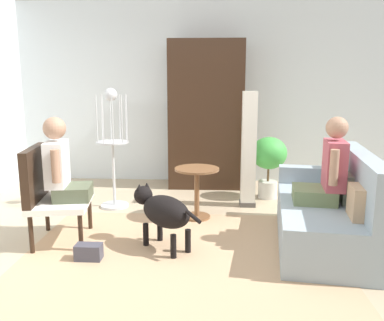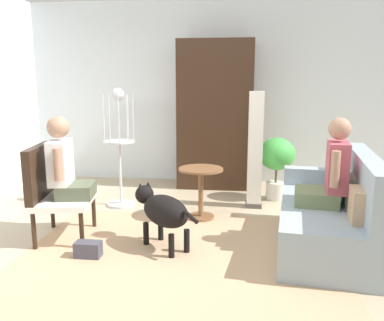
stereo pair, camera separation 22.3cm
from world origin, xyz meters
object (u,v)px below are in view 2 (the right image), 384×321
object	(u,v)px
bird_cage_stand	(119,147)
armoire_cabinet	(215,115)
round_end_table	(201,186)
handbag	(88,250)
armchair	(51,186)
person_on_armchair	(65,164)
column_lamp	(255,151)
potted_plant	(277,159)
couch	(333,216)
person_on_couch	(330,172)
dog	(163,210)

from	to	relation	value
bird_cage_stand	armoire_cabinet	bearing A→B (deg)	44.68
round_end_table	handbag	bearing A→B (deg)	-128.15
armchair	round_end_table	size ratio (longest dim) A/B	1.59
person_on_armchair	column_lamp	xyz separation A→B (m)	(1.95, 1.26, -0.04)
person_on_armchair	potted_plant	xyz separation A→B (m)	(2.26, 1.64, -0.21)
couch	round_end_table	world-z (taller)	couch
round_end_table	potted_plant	bearing A→B (deg)	43.40
round_end_table	bird_cage_stand	distance (m)	1.21
handbag	column_lamp	bearing A→B (deg)	47.46
person_on_couch	bird_cage_stand	bearing A→B (deg)	155.11
round_end_table	column_lamp	world-z (taller)	column_lamp
person_on_couch	round_end_table	xyz separation A→B (m)	(-1.29, 0.71, -0.36)
armchair	column_lamp	bearing A→B (deg)	31.57
dog	bird_cage_stand	bearing A→B (deg)	121.97
dog	handbag	world-z (taller)	dog
person_on_armchair	person_on_couch	bearing A→B (deg)	0.62
round_end_table	handbag	distance (m)	1.54
potted_plant	person_on_armchair	bearing A→B (deg)	-144.06
couch	column_lamp	world-z (taller)	column_lamp
person_on_couch	armoire_cabinet	xyz separation A→B (m)	(-1.21, 2.24, 0.34)
person_on_couch	round_end_table	world-z (taller)	person_on_couch
person_on_couch	armoire_cabinet	distance (m)	2.57
armchair	potted_plant	xyz separation A→B (m)	(2.41, 1.66, 0.02)
potted_plant	column_lamp	distance (m)	0.51
column_lamp	handbag	distance (m)	2.42
dog	potted_plant	bearing A→B (deg)	55.29
round_end_table	potted_plant	size ratio (longest dim) A/B	0.71
couch	handbag	distance (m)	2.34
armoire_cabinet	dog	bearing A→B (deg)	-98.51
armoire_cabinet	column_lamp	bearing A→B (deg)	-60.70
person_on_couch	column_lamp	size ratio (longest dim) A/B	0.57
armchair	bird_cage_stand	bearing A→B (deg)	71.84
dog	armoire_cabinet	distance (m)	2.55
couch	armoire_cabinet	size ratio (longest dim) A/B	0.82
armchair	handbag	bearing A→B (deg)	-39.00
potted_plant	armoire_cabinet	world-z (taller)	armoire_cabinet
person_on_couch	dog	size ratio (longest dim) A/B	1.19
person_on_couch	column_lamp	bearing A→B (deg)	117.69
round_end_table	armoire_cabinet	xyz separation A→B (m)	(0.08, 1.53, 0.70)
armchair	column_lamp	xyz separation A→B (m)	(2.10, 1.29, 0.18)
dog	couch	bearing A→B (deg)	6.61
person_on_armchair	round_end_table	xyz separation A→B (m)	(1.31, 0.74, -0.38)
person_on_armchair	armoire_cabinet	size ratio (longest dim) A/B	0.38
couch	person_on_armchair	world-z (taller)	person_on_armchair
person_on_armchair	potted_plant	bearing A→B (deg)	35.94
couch	bird_cage_stand	size ratio (longest dim) A/B	1.19
person_on_couch	potted_plant	distance (m)	1.66
round_end_table	potted_plant	distance (m)	1.32
armchair	dog	world-z (taller)	armchair
person_on_couch	dog	distance (m)	1.63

